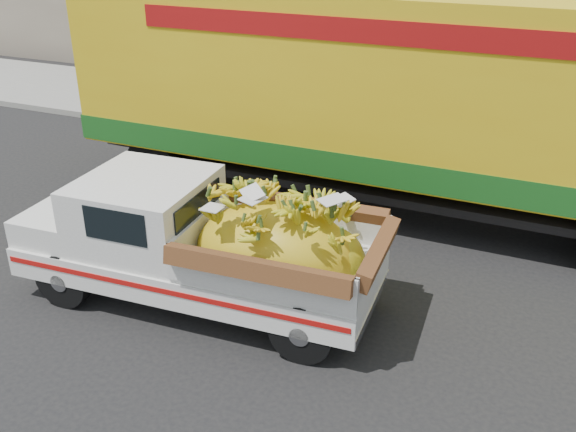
% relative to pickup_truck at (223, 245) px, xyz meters
% --- Properties ---
extents(ground, '(100.00, 100.00, 0.00)m').
position_rel_pickup_truck_xyz_m(ground, '(-0.01, -0.52, -0.92)').
color(ground, black).
rests_on(ground, ground).
extents(curb, '(60.00, 0.25, 0.15)m').
position_rel_pickup_truck_xyz_m(curb, '(-0.01, 6.34, -0.85)').
color(curb, gray).
rests_on(curb, ground).
extents(sidewalk, '(60.00, 4.00, 0.14)m').
position_rel_pickup_truck_xyz_m(sidewalk, '(-0.01, 8.44, -0.85)').
color(sidewalk, gray).
rests_on(sidewalk, ground).
extents(pickup_truck, '(4.99, 2.06, 1.72)m').
position_rel_pickup_truck_xyz_m(pickup_truck, '(0.00, 0.00, 0.00)').
color(pickup_truck, black).
rests_on(pickup_truck, ground).
extents(semi_trailer, '(12.01, 2.62, 3.80)m').
position_rel_pickup_truck_xyz_m(semi_trailer, '(1.44, 3.89, 1.20)').
color(semi_trailer, black).
rests_on(semi_trailer, ground).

